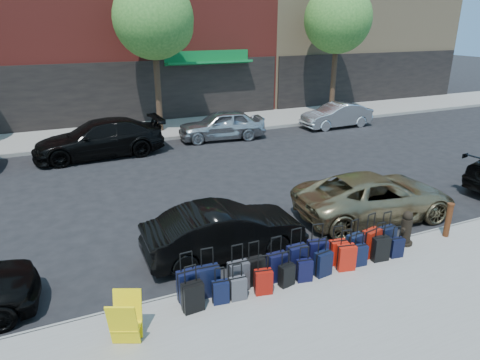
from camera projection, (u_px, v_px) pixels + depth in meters
name	position (u px, v px, depth m)	size (l,w,h in m)	color
ground	(219.00, 201.00, 13.65)	(120.00, 120.00, 0.00)	black
sidewalk_near	(344.00, 322.00, 8.06)	(60.00, 4.00, 0.15)	gray
sidewalk_far	(149.00, 130.00, 22.19)	(60.00, 4.00, 0.15)	gray
curb_near	(290.00, 269.00, 9.79)	(60.00, 0.08, 0.15)	gray
curb_far	(158.00, 140.00, 20.46)	(60.00, 0.08, 0.15)	gray
tree_center	(156.00, 21.00, 20.15)	(3.80, 3.80, 7.27)	black
tree_right	(340.00, 21.00, 24.14)	(3.80, 3.80, 7.27)	black
suitcase_front_0	(189.00, 286.00, 8.46)	(0.45, 0.26, 1.05)	black
suitcase_front_1	(209.00, 281.00, 8.61)	(0.45, 0.27, 1.05)	black
suitcase_front_2	(239.00, 276.00, 8.80)	(0.43, 0.24, 1.02)	#323236
suitcase_front_3	(255.00, 271.00, 9.00)	(0.40, 0.22, 0.98)	black
suitcase_front_4	(277.00, 267.00, 9.13)	(0.42, 0.23, 1.01)	black
suitcase_front_5	(297.00, 259.00, 9.39)	(0.44, 0.25, 1.06)	black
suitcase_front_6	(317.00, 254.00, 9.61)	(0.48, 0.32, 1.06)	black
suitcase_front_7	(338.00, 252.00, 9.76)	(0.41, 0.27, 0.93)	#AF170B
suitcase_front_8	(355.00, 246.00, 10.00)	(0.43, 0.27, 0.96)	black
suitcase_front_9	(371.00, 243.00, 10.09)	(0.48, 0.33, 1.07)	maroon
suitcase_front_10	(387.00, 239.00, 10.32)	(0.43, 0.25, 1.00)	black
suitcase_back_0	(193.00, 297.00, 8.16)	(0.42, 0.26, 0.96)	black
suitcase_back_1	(221.00, 292.00, 8.41)	(0.34, 0.23, 0.77)	black
suitcase_back_2	(238.00, 288.00, 8.52)	(0.34, 0.21, 0.77)	#3F3E44
suitcase_back_3	(263.00, 282.00, 8.70)	(0.39, 0.27, 0.85)	maroon
suitcase_back_4	(287.00, 275.00, 8.97)	(0.36, 0.25, 0.78)	black
suitcase_back_5	(304.00, 270.00, 9.13)	(0.36, 0.25, 0.79)	black
suitcase_back_6	(323.00, 264.00, 9.32)	(0.40, 0.26, 0.90)	black
suitcase_back_7	(346.00, 257.00, 9.53)	(0.44, 0.31, 0.95)	#B0180B
suitcase_back_8	(359.00, 255.00, 9.71)	(0.35, 0.23, 0.80)	black
suitcase_back_9	(380.00, 249.00, 9.91)	(0.42, 0.27, 0.94)	black
suitcase_back_10	(396.00, 247.00, 10.07)	(0.34, 0.23, 0.77)	black
fire_hydrant	(406.00, 229.00, 10.59)	(0.45, 0.40, 0.89)	black
bollard	(448.00, 220.00, 10.95)	(0.17, 0.17, 0.92)	#38190C
display_rack	(126.00, 320.00, 7.32)	(0.67, 0.70, 0.89)	yellow
car_near_1	(225.00, 231.00, 10.29)	(1.37, 3.92, 1.29)	black
car_near_2	(375.00, 196.00, 12.34)	(2.16, 4.68, 1.30)	#8F7D57
car_far_1	(99.00, 139.00, 17.93)	(2.16, 5.32, 1.54)	black
car_far_2	(222.00, 125.00, 20.59)	(1.67, 4.15, 1.41)	#B1B3B8
car_far_3	(336.00, 115.00, 22.99)	(1.37, 3.92, 1.29)	silver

